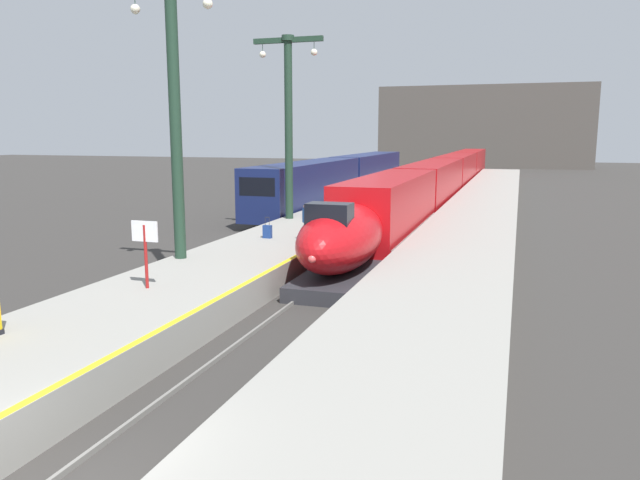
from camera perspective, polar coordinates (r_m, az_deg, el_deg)
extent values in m
cube|color=gray|center=(33.89, -0.15, 0.95)|extent=(4.80, 110.00, 1.05)
cube|color=gray|center=(32.32, 13.62, 0.23)|extent=(4.80, 110.00, 1.05)
cube|color=yellow|center=(33.18, 3.59, 1.66)|extent=(0.20, 107.80, 0.01)
cube|color=slate|center=(35.75, 6.27, 0.61)|extent=(0.08, 110.00, 0.12)
cube|color=slate|center=(35.48, 8.64, 0.48)|extent=(0.08, 110.00, 0.12)
cube|color=slate|center=(38.21, -5.70, 1.22)|extent=(0.08, 110.00, 0.12)
cube|color=slate|center=(37.64, -3.61, 1.12)|extent=(0.08, 110.00, 0.12)
ellipsoid|color=#B20F14|center=(23.70, 2.07, 0.25)|extent=(2.78, 7.35, 2.56)
cube|color=#28282D|center=(23.67, 1.80, -3.60)|extent=(2.46, 6.25, 0.55)
cube|color=black|center=(21.98, 0.89, 2.31)|extent=(1.59, 1.00, 0.90)
sphere|color=#F24C4C|center=(20.36, -0.74, -1.78)|extent=(0.28, 0.28, 0.28)
cube|color=#B20F14|center=(32.53, 6.58, 3.27)|extent=(2.90, 14.00, 3.05)
cube|color=black|center=(32.78, 4.16, 4.32)|extent=(0.04, 11.90, 0.80)
cube|color=black|center=(32.22, 9.08, 4.13)|extent=(0.04, 11.90, 0.80)
cube|color=silver|center=(32.70, 6.54, 1.05)|extent=(2.92, 13.30, 0.24)
cube|color=black|center=(28.48, 4.69, -1.30)|extent=(2.03, 2.20, 0.56)
cube|color=black|center=(37.13, 7.92, 1.26)|extent=(2.03, 2.20, 0.56)
cube|color=#B20F14|center=(48.84, 10.53, 5.37)|extent=(2.90, 18.00, 3.05)
cube|color=black|center=(49.01, 8.90, 6.08)|extent=(0.04, 15.84, 0.80)
cube|color=black|center=(48.63, 12.22, 5.95)|extent=(0.04, 15.84, 0.80)
cube|color=black|center=(42.99, 9.36, 2.40)|extent=(2.03, 2.20, 0.56)
cube|color=black|center=(55.05, 11.34, 3.97)|extent=(2.03, 2.20, 0.56)
cube|color=#B20F14|center=(67.28, 12.68, 6.50)|extent=(2.90, 18.00, 3.05)
cube|color=black|center=(67.40, 11.49, 7.02)|extent=(0.04, 15.84, 0.80)
cube|color=black|center=(67.13, 13.92, 6.92)|extent=(0.04, 15.84, 0.80)
cube|color=black|center=(61.34, 12.06, 4.53)|extent=(2.03, 2.20, 0.56)
cube|color=black|center=(73.48, 13.10, 5.35)|extent=(2.03, 2.20, 0.56)
cube|color=#B20F14|center=(85.79, 13.91, 7.14)|extent=(2.90, 18.00, 3.05)
cube|color=black|center=(85.89, 12.98, 7.55)|extent=(0.04, 15.84, 0.80)
cube|color=black|center=(85.67, 14.88, 7.47)|extent=(0.04, 15.84, 0.80)
cube|color=black|center=(79.80, 13.52, 5.68)|extent=(2.03, 2.20, 0.56)
cube|color=black|center=(91.98, 14.16, 6.18)|extent=(2.03, 2.20, 0.56)
cube|color=#141E4C|center=(44.20, -1.16, 5.17)|extent=(2.85, 18.00, 3.30)
cube|color=black|center=(35.85, -5.91, 4.98)|extent=(2.28, 0.08, 1.10)
cube|color=black|center=(44.65, -2.86, 5.85)|extent=(0.04, 15.30, 0.90)
cube|color=black|center=(43.73, 0.57, 5.78)|extent=(0.04, 15.30, 0.90)
cube|color=black|center=(39.06, -3.94, 1.73)|extent=(2.00, 2.00, 0.52)
cube|color=black|center=(49.84, 1.04, 3.53)|extent=(2.00, 2.00, 0.52)
cube|color=#141E4C|center=(62.02, 4.56, 6.51)|extent=(2.85, 18.00, 3.30)
cylinder|color=#1E3828|center=(23.78, -13.39, 10.55)|extent=(0.44, 0.44, 10.26)
sphere|color=#EFEACC|center=(25.01, -16.92, 19.99)|extent=(0.36, 0.36, 0.36)
sphere|color=#EFEACC|center=(23.48, -10.48, 20.93)|extent=(0.36, 0.36, 0.36)
cylinder|color=#1E3828|center=(34.41, -2.95, 10.33)|extent=(0.44, 0.44, 10.03)
cylinder|color=#1E3828|center=(34.79, -3.03, 18.37)|extent=(0.68, 0.68, 0.30)
cube|color=#1E3828|center=(34.77, -3.03, 18.21)|extent=(4.00, 0.24, 0.28)
cylinder|color=#1E3828|center=(35.28, -5.41, 17.48)|extent=(0.03, 0.03, 0.60)
sphere|color=#EFEACC|center=(35.24, -5.40, 16.92)|extent=(0.36, 0.36, 0.36)
cylinder|color=#1E3828|center=(34.22, -0.56, 17.76)|extent=(0.03, 0.03, 0.60)
sphere|color=#EFEACC|center=(34.17, -0.56, 17.18)|extent=(0.36, 0.36, 0.36)
cylinder|color=#23232D|center=(27.26, -1.38, 0.77)|extent=(0.13, 0.13, 0.85)
cylinder|color=#23232D|center=(27.10, -1.27, 0.72)|extent=(0.13, 0.13, 0.85)
cube|color=#1E478C|center=(27.07, -1.33, 2.28)|extent=(0.40, 0.44, 0.62)
cylinder|color=#1E478C|center=(27.31, -1.48, 2.24)|extent=(0.09, 0.09, 0.58)
cylinder|color=#1E478C|center=(26.85, -1.18, 2.11)|extent=(0.09, 0.09, 0.58)
sphere|color=tan|center=(27.02, -1.34, 3.16)|extent=(0.22, 0.22, 0.22)
cylinder|color=#23232D|center=(30.13, 1.44, 1.65)|extent=(0.13, 0.13, 0.85)
cylinder|color=#23232D|center=(29.97, 1.36, 1.60)|extent=(0.13, 0.13, 0.85)
cube|color=black|center=(29.95, 1.41, 3.02)|extent=(0.23, 0.39, 0.62)
cylinder|color=black|center=(30.19, 1.52, 2.98)|extent=(0.09, 0.09, 0.58)
cylinder|color=black|center=(29.73, 1.29, 2.87)|extent=(0.09, 0.09, 0.58)
sphere|color=tan|center=(29.90, 1.41, 3.82)|extent=(0.22, 0.22, 0.22)
cube|color=navy|center=(28.18, -4.95, 0.78)|extent=(0.40, 0.22, 0.60)
cylinder|color=#262628|center=(28.15, -5.15, 1.76)|extent=(0.02, 0.02, 0.36)
cylinder|color=#262628|center=(28.07, -4.78, 1.74)|extent=(0.02, 0.02, 0.36)
cube|color=#262628|center=(28.09, -4.97, 2.13)|extent=(0.22, 0.03, 0.02)
cylinder|color=maroon|center=(19.62, -16.00, -1.52)|extent=(0.10, 0.10, 2.00)
cube|color=white|center=(19.48, -16.11, 0.79)|extent=(0.90, 0.06, 0.64)
cube|color=#4C4742|center=(109.24, 14.99, 10.22)|extent=(36.00, 2.00, 14.00)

